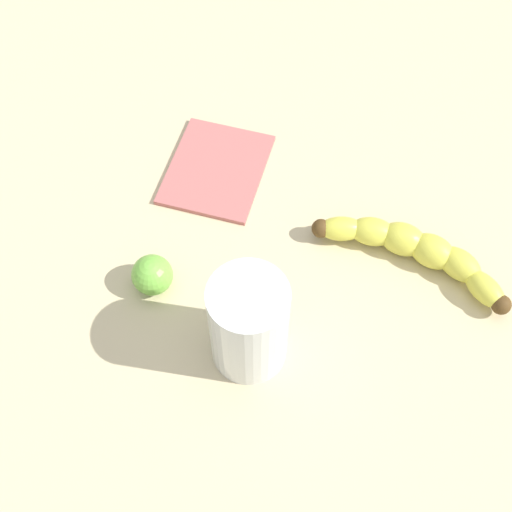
{
  "coord_description": "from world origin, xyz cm",
  "views": [
    {
      "loc": [
        -39.37,
        -0.8,
        68.45
      ],
      "look_at": [
        -0.81,
        2.33,
        5.0
      ],
      "focal_mm": 47.41,
      "sensor_mm": 36.0,
      "label": 1
    }
  ],
  "objects": [
    {
      "name": "lime_fruit",
      "position": [
        -4.25,
        13.28,
        5.25
      ],
      "size": [
        4.51,
        4.51,
        4.51
      ],
      "primitive_type": "sphere",
      "color": "#75C142",
      "rests_on": "wooden_tabletop"
    },
    {
      "name": "smoothie_glass",
      "position": [
        -11.13,
        2.21,
        8.95
      ],
      "size": [
        7.81,
        7.81,
        12.26
      ],
      "color": "silver",
      "rests_on": "wooden_tabletop"
    },
    {
      "name": "banana",
      "position": [
        1.42,
        -15.19,
        4.85
      ],
      "size": [
        11.24,
        21.6,
        3.7
      ],
      "rotation": [
        0.0,
        0.0,
        1.17
      ],
      "color": "#DCD746",
      "rests_on": "wooden_tabletop"
    },
    {
      "name": "folded_napkin",
      "position": [
        12.27,
        8.25,
        3.3
      ],
      "size": [
        15.72,
        13.75,
        0.6
      ],
      "primitive_type": "cube",
      "rotation": [
        0.0,
        0.0,
        -0.2
      ],
      "color": "#BC6660",
      "rests_on": "wooden_tabletop"
    },
    {
      "name": "wooden_tabletop",
      "position": [
        0.0,
        0.0,
        1.5
      ],
      "size": [
        120.0,
        120.0,
        3.0
      ],
      "primitive_type": "cube",
      "color": "beige",
      "rests_on": "ground"
    }
  ]
}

